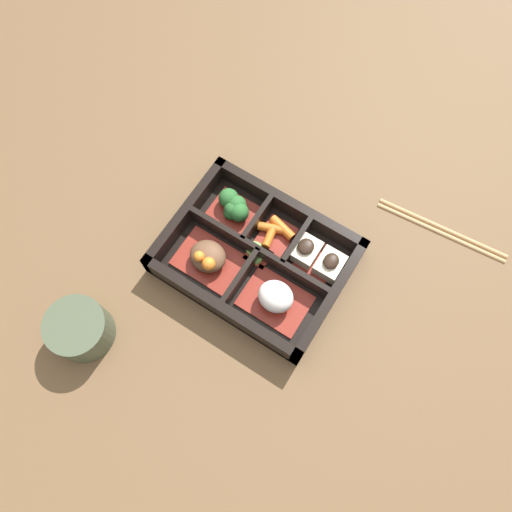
# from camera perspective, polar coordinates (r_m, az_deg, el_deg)

# --- Properties ---
(ground_plane) EXTENTS (3.00, 3.00, 0.00)m
(ground_plane) POSITION_cam_1_polar(r_m,az_deg,el_deg) (0.77, -0.00, -0.65)
(ground_plane) COLOR brown
(bento_base) EXTENTS (0.27, 0.21, 0.01)m
(bento_base) POSITION_cam_1_polar(r_m,az_deg,el_deg) (0.76, -0.00, -0.52)
(bento_base) COLOR black
(bento_base) RESTS_ON ground_plane
(bento_rim) EXTENTS (0.27, 0.21, 0.05)m
(bento_rim) POSITION_cam_1_polar(r_m,az_deg,el_deg) (0.74, 0.13, 0.09)
(bento_rim) COLOR black
(bento_rim) RESTS_ON ground_plane
(bowl_rice) EXTENTS (0.10, 0.07, 0.05)m
(bowl_rice) POSITION_cam_1_polar(r_m,az_deg,el_deg) (0.72, 2.25, -4.78)
(bowl_rice) COLOR maroon
(bowl_rice) RESTS_ON bento_base
(bowl_stew) EXTENTS (0.10, 0.07, 0.05)m
(bowl_stew) POSITION_cam_1_polar(r_m,az_deg,el_deg) (0.74, -5.52, -0.22)
(bowl_stew) COLOR maroon
(bowl_stew) RESTS_ON bento_base
(bowl_tofu) EXTENTS (0.08, 0.06, 0.04)m
(bowl_tofu) POSITION_cam_1_polar(r_m,az_deg,el_deg) (0.75, 6.96, -0.16)
(bowl_tofu) COLOR maroon
(bowl_tofu) RESTS_ON bento_base
(bowl_carrots) EXTENTS (0.06, 0.06, 0.02)m
(bowl_carrots) POSITION_cam_1_polar(r_m,az_deg,el_deg) (0.76, 2.20, 2.66)
(bowl_carrots) COLOR maroon
(bowl_carrots) RESTS_ON bento_base
(bowl_greens) EXTENTS (0.07, 0.06, 0.04)m
(bowl_greens) POSITION_cam_1_polar(r_m,az_deg,el_deg) (0.77, -2.59, 5.61)
(bowl_greens) COLOR maroon
(bowl_greens) RESTS_ON bento_base
(bowl_pickles) EXTENTS (0.04, 0.03, 0.01)m
(bowl_pickles) POSITION_cam_1_polar(r_m,az_deg,el_deg) (0.75, 0.06, 0.28)
(bowl_pickles) COLOR maroon
(bowl_pickles) RESTS_ON bento_base
(tea_cup) EXTENTS (0.09, 0.09, 0.06)m
(tea_cup) POSITION_cam_1_polar(r_m,az_deg,el_deg) (0.75, -19.51, -7.86)
(tea_cup) COLOR #424C38
(tea_cup) RESTS_ON ground_plane
(chopsticks) EXTENTS (0.21, 0.03, 0.01)m
(chopsticks) POSITION_cam_1_polar(r_m,az_deg,el_deg) (0.83, 20.47, 2.84)
(chopsticks) COLOR #A87F51
(chopsticks) RESTS_ON ground_plane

